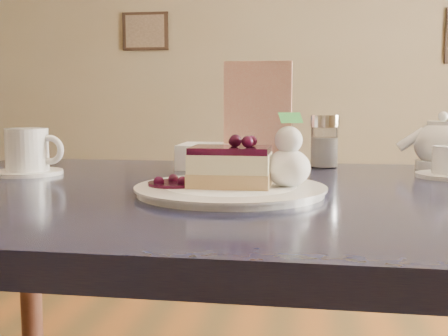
# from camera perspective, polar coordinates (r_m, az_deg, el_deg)

# --- Properties ---
(main_table) EXTENTS (1.29, 0.87, 0.80)m
(main_table) POSITION_cam_1_polar(r_m,az_deg,el_deg) (0.97, 1.11, -7.05)
(main_table) COLOR black
(main_table) RESTS_ON ground
(dessert_plate) EXTENTS (0.30, 0.30, 0.01)m
(dessert_plate) POSITION_cam_1_polar(r_m,az_deg,el_deg) (0.90, 0.66, -2.27)
(dessert_plate) COLOR white
(dessert_plate) RESTS_ON main_table
(cheesecake_slice) EXTENTS (0.13, 0.09, 0.06)m
(cheesecake_slice) POSITION_cam_1_polar(r_m,az_deg,el_deg) (0.89, 0.66, 0.12)
(cheesecake_slice) COLOR tan
(cheesecake_slice) RESTS_ON dessert_plate
(whipped_cream) EXTENTS (0.07, 0.07, 0.06)m
(whipped_cream) POSITION_cam_1_polar(r_m,az_deg,el_deg) (0.90, 6.53, 0.02)
(whipped_cream) COLOR white
(whipped_cream) RESTS_ON dessert_plate
(berry_sauce) EXTENTS (0.09, 0.09, 0.01)m
(berry_sauce) POSITION_cam_1_polar(r_m,az_deg,el_deg) (0.91, -5.07, -1.61)
(berry_sauce) COLOR #3A0C20
(berry_sauce) RESTS_ON dessert_plate
(coffee_set) EXTENTS (0.15, 0.14, 0.09)m
(coffee_set) POSITION_cam_1_polar(r_m,az_deg,el_deg) (1.20, -19.25, 1.37)
(coffee_set) COLOR white
(coffee_set) RESTS_ON main_table
(tea_set) EXTENTS (0.17, 0.26, 0.11)m
(tea_set) POSITION_cam_1_polar(r_m,az_deg,el_deg) (1.28, 21.34, 1.77)
(tea_set) COLOR white
(tea_set) RESTS_ON main_table
(menu_card) EXTENTS (0.15, 0.03, 0.24)m
(menu_card) POSITION_cam_1_polar(r_m,az_deg,el_deg) (1.26, 3.46, 5.41)
(menu_card) COLOR white
(menu_card) RESTS_ON main_table
(sugar_shaker) EXTENTS (0.06, 0.06, 0.12)m
(sugar_shaker) POSITION_cam_1_polar(r_m,az_deg,el_deg) (1.27, 10.16, 2.74)
(sugar_shaker) COLOR white
(sugar_shaker) RESTS_ON main_table
(napkin_stack) EXTENTS (0.13, 0.13, 0.05)m
(napkin_stack) POSITION_cam_1_polar(r_m,az_deg,el_deg) (1.25, -1.50, 1.24)
(napkin_stack) COLOR white
(napkin_stack) RESTS_ON main_table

